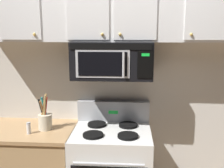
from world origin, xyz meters
name	(u,v)px	position (x,y,z in m)	size (l,w,h in m)	color
back_wall	(114,78)	(0.00, 0.79, 1.35)	(5.20, 0.10, 2.70)	silver
over_range_microwave	(112,60)	(0.00, 0.54, 1.58)	(0.76, 0.43, 0.35)	black
upper_cabinets	(113,12)	(0.00, 0.57, 2.02)	(2.50, 0.36, 0.55)	silver
utensil_crock_cream	(45,119)	(-0.65, 0.42, 1.00)	(0.13, 0.13, 0.36)	beige
salt_shaker	(29,128)	(-0.77, 0.29, 0.95)	(0.04, 0.04, 0.11)	white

